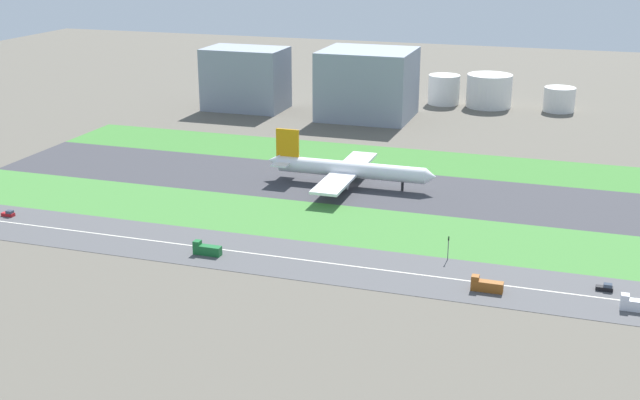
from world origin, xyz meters
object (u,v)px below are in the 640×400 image
Objects in this scene: truck_2 at (637,305)px; fuel_tank_west at (444,90)px; airliner at (347,169)px; truck_1 at (207,250)px; traffic_light at (448,246)px; car_0 at (8,214)px; terminal_building at (246,79)px; fuel_tank_centre at (489,91)px; truck_0 at (486,285)px; hangar_building at (368,84)px; fuel_tank_east at (559,99)px; car_2 at (605,288)px.

truck_2 is 0.49× the size of fuel_tank_west.
truck_1 is (-20.14, -78.00, -4.56)m from airliner.
traffic_light reaches higher than truck_1.
truck_1 is 70.48m from traffic_light.
fuel_tank_west is (29.13, 237.00, 6.27)m from truck_1.
truck_1 is at bearing -97.01° from fuel_tank_west.
car_0 is 0.26× the size of fuel_tank_west.
terminal_building is at bearing 87.20° from car_0.
traffic_light is 221.59m from terminal_building.
fuel_tank_centre is (-65.11, 237.00, 7.07)m from truck_2.
hangar_building reaches higher than truck_0.
fuel_tank_east reaches higher than truck_0.
car_0 is 0.11× the size of terminal_building.
fuel_tank_west is (-38.96, 219.01, 3.65)m from traffic_light.
terminal_building is 2.45× the size of fuel_tank_west.
truck_2 is 227.36m from hangar_building.
terminal_building is 66.39m from hangar_building.
truck_0 is (81.24, 0.00, 0.00)m from truck_1.
fuel_tank_centre is at bearing 20.24° from terminal_building.
truck_0 is 31.66m from car_2.
truck_1 is 0.49× the size of fuel_tank_west.
terminal_building is 130.30m from fuel_tank_centre.
terminal_building is 165.14m from fuel_tank_east.
terminal_building is 107.90m from fuel_tank_west.
truck_2 is 238.76m from fuel_tank_east.
truck_2 is (118.57, 0.00, 0.00)m from truck_1.
car_2 is at bearing -10.49° from traffic_light.
terminal_building is at bearing 180.00° from hangar_building.
airliner is 1.44× the size of hangar_building.
truck_0 is 242.74m from fuel_tank_west.
car_0 is at bearing -176.86° from traffic_light.
fuel_tank_centre is at bearing -102.71° from truck_1.
hangar_building reaches higher than fuel_tank_east.
hangar_building reaches higher than terminal_building.
airliner reaches higher than traffic_light.
hangar_building is 103.16m from fuel_tank_east.
fuel_tank_centre is (24.33, 0.00, 0.81)m from fuel_tank_west.
airliner is at bearing -51.93° from truck_0.
airliner is at bearing -101.84° from fuel_tank_centre.
fuel_tank_east is (-21.28, 227.00, 5.41)m from car_2.
car_0 is 0.27× the size of fuel_tank_east.
airliner reaches higher than car_2.
traffic_light is at bearing -51.85° from terminal_building.
truck_0 reaches higher than car_2.
truck_1 is 1.00× the size of truck_2.
fuel_tank_west is at bearing 180.00° from fuel_tank_east.
fuel_tank_centre is at bearing 0.00° from fuel_tank_west.
truck_0 is at bearing -83.32° from fuel_tank_centre.
truck_2 is 37.34m from truck_0.
traffic_light is (-13.14, 17.99, 2.62)m from truck_0.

